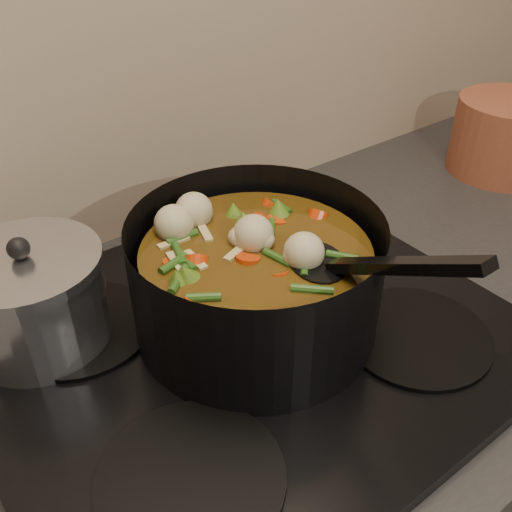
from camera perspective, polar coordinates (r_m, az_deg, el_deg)
stovetop at (r=0.71m, az=-0.93°, el=-8.22°), size 0.62×0.54×0.03m
stockpot at (r=0.68m, az=0.05°, el=-2.38°), size 0.34×0.42×0.22m
saucepan at (r=0.71m, az=-21.40°, el=-3.99°), size 0.17×0.17×0.14m
terracotta_crock at (r=1.19m, az=23.75°, el=10.90°), size 0.23×0.23×0.14m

